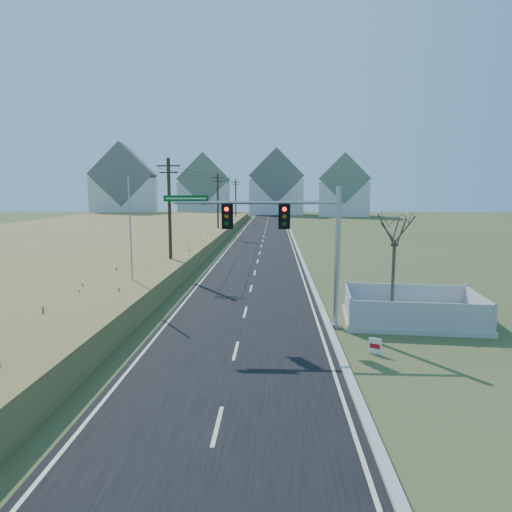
{
  "coord_description": "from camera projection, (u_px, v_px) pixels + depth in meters",
  "views": [
    {
      "loc": [
        1.54,
        -19.74,
        6.45
      ],
      "look_at": [
        0.67,
        1.89,
        3.4
      ],
      "focal_mm": 32.0,
      "sensor_mm": 36.0,
      "label": 1
    }
  ],
  "objects": [
    {
      "name": "traffic_signal_mast",
      "position": [
        298.0,
        241.0,
        21.34
      ],
      "size": [
        8.45,
        0.58,
        6.72
      ],
      "rotation": [
        0.0,
        0.0,
        -0.01
      ],
      "color": "#9EA0A5",
      "rests_on": "ground"
    },
    {
      "name": "condo_nw",
      "position": [
        124.0,
        187.0,
        119.87
      ],
      "size": [
        17.69,
        13.38,
        19.05
      ],
      "rotation": [
        0.0,
        0.0,
        0.14
      ],
      "color": "silver",
      "rests_on": "ground"
    },
    {
      "name": "reed_marsh",
      "position": [
        83.0,
        236.0,
        60.94
      ],
      "size": [
        38.0,
        110.0,
        1.3
      ],
      "primitive_type": "cube",
      "color": "olive",
      "rests_on": "ground"
    },
    {
      "name": "bare_tree",
      "position": [
        395.0,
        227.0,
        23.5
      ],
      "size": [
        2.17,
        2.17,
        5.75
      ],
      "color": "#4C3F33",
      "rests_on": "ground"
    },
    {
      "name": "utility_pole_far",
      "position": [
        236.0,
        200.0,
        94.3
      ],
      "size": [
        1.8,
        0.26,
        9.0
      ],
      "color": "#422D1E",
      "rests_on": "ground"
    },
    {
      "name": "ground",
      "position": [
        240.0,
        337.0,
        20.49
      ],
      "size": [
        260.0,
        260.0,
        0.0
      ],
      "primitive_type": "plane",
      "color": "#425027",
      "rests_on": "ground"
    },
    {
      "name": "flagpole",
      "position": [
        131.0,
        253.0,
        26.66
      ],
      "size": [
        0.33,
        0.33,
        7.32
      ],
      "color": "#B7B5AD",
      "rests_on": "ground"
    },
    {
      "name": "condo_ne",
      "position": [
        344.0,
        190.0,
        121.63
      ],
      "size": [
        14.12,
        10.51,
        16.52
      ],
      "rotation": [
        0.0,
        0.0,
        -0.1
      ],
      "color": "silver",
      "rests_on": "ground"
    },
    {
      "name": "fence_enclosure",
      "position": [
        411.0,
        316.0,
        22.75
      ],
      "size": [
        6.97,
        5.09,
        1.51
      ],
      "rotation": [
        0.0,
        0.0,
        -0.09
      ],
      "color": "#B7B5AD",
      "rests_on": "ground"
    },
    {
      "name": "open_sign",
      "position": [
        375.0,
        346.0,
        18.23
      ],
      "size": [
        0.47,
        0.3,
        0.64
      ],
      "rotation": [
        0.0,
        0.0,
        -0.53
      ],
      "color": "white",
      "rests_on": "ground"
    },
    {
      "name": "condo_nnw",
      "position": [
        205.0,
        190.0,
        127.1
      ],
      "size": [
        14.93,
        11.17,
        17.03
      ],
      "rotation": [
        0.0,
        0.0,
        0.07
      ],
      "color": "silver",
      "rests_on": "ground"
    },
    {
      "name": "utility_pole_near",
      "position": [
        170.0,
        215.0,
        34.94
      ],
      "size": [
        1.8,
        0.26,
        9.0
      ],
      "color": "#422D1E",
      "rests_on": "ground"
    },
    {
      "name": "utility_pole_mid",
      "position": [
        218.0,
        204.0,
        64.62
      ],
      "size": [
        1.8,
        0.26,
        9.0
      ],
      "color": "#422D1E",
      "rests_on": "ground"
    },
    {
      "name": "road",
      "position": [
        264.0,
        234.0,
        69.96
      ],
      "size": [
        8.0,
        180.0,
        0.06
      ],
      "primitive_type": "cube",
      "color": "black",
      "rests_on": "ground"
    },
    {
      "name": "condo_n",
      "position": [
        276.0,
        188.0,
        130.16
      ],
      "size": [
        15.27,
        10.2,
        18.54
      ],
      "color": "silver",
      "rests_on": "ground"
    },
    {
      "name": "curb",
      "position": [
        291.0,
        234.0,
        69.78
      ],
      "size": [
        0.3,
        180.0,
        0.18
      ],
      "primitive_type": "cube",
      "color": "#B2AFA8",
      "rests_on": "ground"
    }
  ]
}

